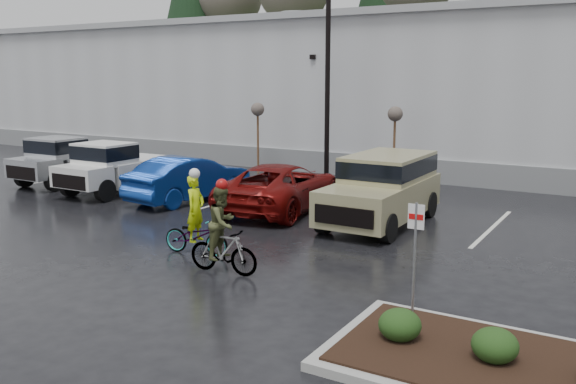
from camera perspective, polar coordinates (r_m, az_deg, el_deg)
The scene contains 16 objects.
ground at distance 13.02m, azimuth -4.96°, elevation -8.91°, with size 120.00×120.00×0.00m, color black.
warehouse at distance 32.73m, azimuth 18.22°, elevation 9.02°, with size 60.50×15.50×7.20m.
wooded_ridge at distance 55.41m, azimuth 23.49°, elevation 8.54°, with size 80.00×25.00×6.00m, color #25411B.
lamppost at distance 24.65m, azimuth 3.76°, elevation 13.84°, with size 0.50×1.00×9.22m.
sapling_west at distance 27.55m, azimuth -2.85°, elevation 7.38°, with size 0.60×0.60×3.20m.
sapling_mid at distance 24.57m, azimuth 9.98°, elevation 6.81°, with size 0.60×0.60×3.20m.
shrub_a at distance 10.28m, azimuth 10.42°, elevation -12.12°, with size 0.70×0.70×0.52m, color #163612.
shrub_b at distance 9.92m, azimuth 18.79°, elevation -13.43°, with size 0.70×0.70×0.52m, color #163612.
fire_lane_sign at distance 11.09m, azimuth 11.80°, elevation -5.02°, with size 0.30×0.05×2.20m.
pickup_silver at distance 26.80m, azimuth -19.29°, elevation 2.93°, with size 2.10×5.20×1.96m, color #B4B7BC, non-canonical shape.
pickup_white at distance 24.19m, azimuth -15.15°, elevation 2.37°, with size 2.10×5.20×1.96m, color silver, non-canonical shape.
car_blue at distance 21.93m, azimuth -9.21°, elevation 1.27°, with size 1.68×4.83×1.59m, color navy.
car_red at distance 20.13m, azimuth -0.67°, elevation 0.50°, with size 2.58×5.59×1.55m, color #6A0B09.
suv_tan at distance 18.30m, azimuth 8.66°, elevation 0.14°, with size 2.20×5.10×2.06m, color #999368, non-canonical shape.
cyclist_hivis at distance 15.28m, azimuth -8.60°, elevation -3.34°, with size 1.85×0.82×2.18m.
cyclist_olive at distance 13.73m, azimuth -6.11°, elevation -4.39°, with size 1.70×0.83×2.17m.
Camera 1 is at (7.18, -9.93, 4.40)m, focal length 38.00 mm.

